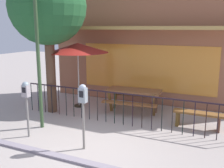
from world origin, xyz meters
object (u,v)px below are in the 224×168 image
object	(u,v)px
picnic_table_left	(134,94)
patio_bench	(198,116)
street_lamp	(37,36)
street_tree	(48,7)
patio_umbrella	(78,48)
parking_meter_far	(83,100)
parking_meter_near	(26,95)

from	to	relation	value
picnic_table_left	patio_bench	xyz separation A→B (m)	(2.19, -0.65, -0.26)
patio_bench	street_lamp	bearing A→B (deg)	-156.12
street_tree	street_lamp	world-z (taller)	street_tree
patio_bench	patio_umbrella	bearing A→B (deg)	174.26
picnic_table_left	patio_bench	world-z (taller)	picnic_table_left
parking_meter_far	street_lamp	distance (m)	2.39
patio_umbrella	parking_meter_near	bearing A→B (deg)	-85.16
street_lamp	picnic_table_left	bearing A→B (deg)	52.39
parking_meter_near	street_tree	distance (m)	3.16
parking_meter_near	parking_meter_far	xyz separation A→B (m)	(1.69, -0.01, 0.07)
patio_umbrella	patio_bench	size ratio (longest dim) A/B	1.64
patio_umbrella	patio_bench	xyz separation A→B (m)	(4.20, -0.42, -1.77)
street_tree	street_lamp	xyz separation A→B (m)	(0.65, -1.34, -0.84)
patio_umbrella	parking_meter_near	size ratio (longest dim) A/B	1.55
patio_umbrella	parking_meter_far	distance (m)	3.63
patio_bench	parking_meter_near	world-z (taller)	parking_meter_near
parking_meter_far	street_lamp	bearing A→B (deg)	159.01
patio_umbrella	parking_meter_far	xyz separation A→B (m)	(1.94, -2.92, -0.91)
picnic_table_left	patio_umbrella	xyz separation A→B (m)	(-2.01, -0.23, 1.51)
picnic_table_left	parking_meter_near	size ratio (longest dim) A/B	1.30
street_lamp	parking_meter_near	bearing A→B (deg)	-79.90
picnic_table_left	street_lamp	size ratio (longest dim) A/B	0.48
parking_meter_far	street_lamp	world-z (taller)	street_lamp
picnic_table_left	parking_meter_near	world-z (taller)	parking_meter_near
street_tree	street_lamp	bearing A→B (deg)	-64.21
patio_umbrella	street_tree	world-z (taller)	street_tree
patio_bench	parking_meter_near	xyz separation A→B (m)	(-3.95, -2.49, 0.79)
parking_meter_far	street_tree	distance (m)	3.90
picnic_table_left	street_tree	bearing A→B (deg)	-156.22
picnic_table_left	parking_meter_near	distance (m)	3.64
parking_meter_near	parking_meter_far	world-z (taller)	parking_meter_far
parking_meter_far	picnic_table_left	bearing A→B (deg)	88.68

